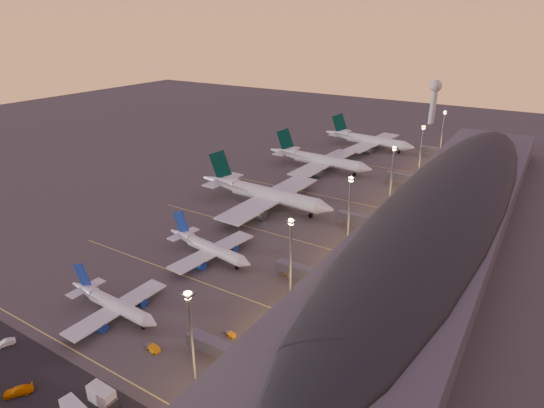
{
  "coord_description": "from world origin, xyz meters",
  "views": [
    {
      "loc": [
        89.04,
        -94.26,
        74.45
      ],
      "look_at": [
        2.0,
        45.0,
        7.0
      ],
      "focal_mm": 30.0,
      "sensor_mm": 36.0,
      "label": 1
    }
  ],
  "objects_px": {
    "catering_truck_a": "(103,396)",
    "service_van_d": "(18,391)",
    "service_van_a": "(5,343)",
    "baggage_tug_c": "(287,272)",
    "airliner_wide_near": "(263,194)",
    "radar_tower": "(435,94)",
    "airliner_narrow_south": "(112,304)",
    "airliner_narrow_north": "(208,247)",
    "airliner_wide_far": "(368,140)",
    "baggage_tug_b": "(230,334)",
    "baggage_tug_a": "(153,348)",
    "airliner_wide_mid": "(318,160)"
  },
  "relations": [
    {
      "from": "airliner_narrow_north",
      "to": "catering_truck_a",
      "type": "distance_m",
      "value": 64.31
    },
    {
      "from": "baggage_tug_c",
      "to": "airliner_narrow_north",
      "type": "bearing_deg",
      "value": -143.85
    },
    {
      "from": "airliner_wide_near",
      "to": "catering_truck_a",
      "type": "relative_size",
      "value": 9.57
    },
    {
      "from": "airliner_narrow_south",
      "to": "baggage_tug_b",
      "type": "xyz_separation_m",
      "value": [
        32.48,
        9.36,
        -2.71
      ]
    },
    {
      "from": "airliner_narrow_north",
      "to": "baggage_tug_c",
      "type": "relative_size",
      "value": 10.68
    },
    {
      "from": "service_van_a",
      "to": "airliner_wide_mid",
      "type": "bearing_deg",
      "value": 110.51
    },
    {
      "from": "airliner_narrow_north",
      "to": "service_van_d",
      "type": "distance_m",
      "value": 68.73
    },
    {
      "from": "airliner_wide_near",
      "to": "radar_tower",
      "type": "distance_m",
      "value": 205.42
    },
    {
      "from": "airliner_wide_mid",
      "to": "baggage_tug_b",
      "type": "xyz_separation_m",
      "value": [
        42.96,
        -134.87,
        -4.57
      ]
    },
    {
      "from": "airliner_narrow_south",
      "to": "airliner_wide_mid",
      "type": "height_order",
      "value": "airliner_wide_mid"
    },
    {
      "from": "airliner_wide_near",
      "to": "baggage_tug_c",
      "type": "height_order",
      "value": "airliner_wide_near"
    },
    {
      "from": "service_van_d",
      "to": "baggage_tug_c",
      "type": "bearing_deg",
      "value": 109.76
    },
    {
      "from": "radar_tower",
      "to": "service_van_a",
      "type": "height_order",
      "value": "radar_tower"
    },
    {
      "from": "service_van_a",
      "to": "airliner_narrow_north",
      "type": "bearing_deg",
      "value": 98.58
    },
    {
      "from": "baggage_tug_b",
      "to": "catering_truck_a",
      "type": "bearing_deg",
      "value": -99.55
    },
    {
      "from": "baggage_tug_a",
      "to": "service_van_a",
      "type": "relative_size",
      "value": 0.96
    },
    {
      "from": "airliner_wide_near",
      "to": "radar_tower",
      "type": "xyz_separation_m",
      "value": [
        19.31,
        203.85,
        16.4
      ]
    },
    {
      "from": "airliner_wide_near",
      "to": "airliner_wide_far",
      "type": "distance_m",
      "value": 112.46
    },
    {
      "from": "baggage_tug_c",
      "to": "airliner_narrow_south",
      "type": "bearing_deg",
      "value": -97.35
    },
    {
      "from": "service_van_a",
      "to": "catering_truck_a",
      "type": "bearing_deg",
      "value": 22.4
    },
    {
      "from": "airliner_wide_far",
      "to": "baggage_tug_b",
      "type": "relative_size",
      "value": 18.26
    },
    {
      "from": "airliner_narrow_south",
      "to": "catering_truck_a",
      "type": "height_order",
      "value": "airliner_narrow_south"
    },
    {
      "from": "airliner_narrow_north",
      "to": "airliner_wide_near",
      "type": "relative_size",
      "value": 0.57
    },
    {
      "from": "airliner_narrow_north",
      "to": "airliner_wide_far",
      "type": "height_order",
      "value": "airliner_wide_far"
    },
    {
      "from": "airliner_narrow_south",
      "to": "service_van_a",
      "type": "distance_m",
      "value": 25.97
    },
    {
      "from": "airliner_narrow_north",
      "to": "catering_truck_a",
      "type": "bearing_deg",
      "value": -63.17
    },
    {
      "from": "radar_tower",
      "to": "service_van_d",
      "type": "distance_m",
      "value": 320.71
    },
    {
      "from": "airliner_wide_mid",
      "to": "airliner_wide_far",
      "type": "height_order",
      "value": "airliner_wide_mid"
    },
    {
      "from": "airliner_wide_mid",
      "to": "airliner_wide_far",
      "type": "relative_size",
      "value": 1.01
    },
    {
      "from": "baggage_tug_a",
      "to": "airliner_wide_near",
      "type": "bearing_deg",
      "value": 113.97
    },
    {
      "from": "service_van_d",
      "to": "baggage_tug_b",
      "type": "bearing_deg",
      "value": 93.46
    },
    {
      "from": "service_van_a",
      "to": "baggage_tug_c",
      "type": "bearing_deg",
      "value": 78.97
    },
    {
      "from": "baggage_tug_b",
      "to": "catering_truck_a",
      "type": "xyz_separation_m",
      "value": [
        -9.28,
        -31.43,
        1.38
      ]
    },
    {
      "from": "airliner_wide_mid",
      "to": "catering_truck_a",
      "type": "distance_m",
      "value": 169.71
    },
    {
      "from": "airliner_narrow_south",
      "to": "baggage_tug_b",
      "type": "distance_m",
      "value": 33.91
    },
    {
      "from": "airliner_narrow_south",
      "to": "service_van_a",
      "type": "height_order",
      "value": "airliner_narrow_south"
    },
    {
      "from": "airliner_narrow_south",
      "to": "radar_tower",
      "type": "distance_m",
      "value": 290.72
    },
    {
      "from": "airliner_narrow_north",
      "to": "catering_truck_a",
      "type": "height_order",
      "value": "airliner_narrow_north"
    },
    {
      "from": "catering_truck_a",
      "to": "service_van_d",
      "type": "xyz_separation_m",
      "value": [
        -17.53,
        -8.01,
        -0.96
      ]
    },
    {
      "from": "baggage_tug_c",
      "to": "catering_truck_a",
      "type": "xyz_separation_m",
      "value": [
        -6.07,
        -65.05,
        1.36
      ]
    },
    {
      "from": "airliner_narrow_south",
      "to": "airliner_wide_near",
      "type": "relative_size",
      "value": 0.51
    },
    {
      "from": "baggage_tug_c",
      "to": "catering_truck_a",
      "type": "height_order",
      "value": "catering_truck_a"
    },
    {
      "from": "airliner_narrow_south",
      "to": "airliner_wide_near",
      "type": "bearing_deg",
      "value": 96.39
    },
    {
      "from": "airliner_narrow_south",
      "to": "airliner_wide_far",
      "type": "relative_size",
      "value": 0.57
    },
    {
      "from": "airliner_narrow_south",
      "to": "baggage_tug_a",
      "type": "bearing_deg",
      "value": -12.42
    },
    {
      "from": "airliner_narrow_south",
      "to": "airliner_narrow_north",
      "type": "distance_m",
      "value": 38.5
    },
    {
      "from": "airliner_narrow_south",
      "to": "radar_tower",
      "type": "xyz_separation_m",
      "value": [
        11.95,
        289.87,
        18.73
      ]
    },
    {
      "from": "baggage_tug_a",
      "to": "service_van_a",
      "type": "height_order",
      "value": "service_van_a"
    },
    {
      "from": "airliner_narrow_north",
      "to": "baggage_tug_c",
      "type": "height_order",
      "value": "airliner_narrow_north"
    },
    {
      "from": "airliner_wide_mid",
      "to": "airliner_wide_far",
      "type": "xyz_separation_m",
      "value": [
        6.83,
        54.19,
        -0.08
      ]
    }
  ]
}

